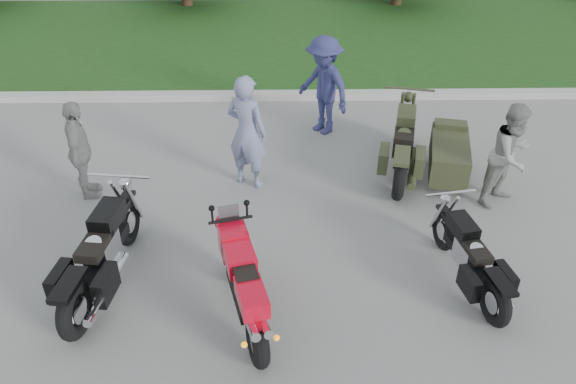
{
  "coord_description": "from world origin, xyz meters",
  "views": [
    {
      "loc": [
        0.05,
        -5.7,
        5.07
      ],
      "look_at": [
        0.16,
        0.9,
        0.8
      ],
      "focal_mm": 35.0,
      "sensor_mm": 36.0,
      "label": 1
    }
  ],
  "objects_px": {
    "sportbike_red": "(244,284)",
    "cruiser_sidecar": "(430,152)",
    "cruiser_left": "(100,259)",
    "person_back": "(80,151)",
    "person_stripe": "(247,132)",
    "person_denim": "(324,86)",
    "cruiser_right": "(472,261)",
    "person_grey": "(511,155)"
  },
  "relations": [
    {
      "from": "cruiser_right",
      "to": "person_denim",
      "type": "height_order",
      "value": "person_denim"
    },
    {
      "from": "sportbike_red",
      "to": "person_grey",
      "type": "relative_size",
      "value": 1.19
    },
    {
      "from": "person_stripe",
      "to": "cruiser_sidecar",
      "type": "bearing_deg",
      "value": -148.09
    },
    {
      "from": "cruiser_left",
      "to": "person_grey",
      "type": "xyz_separation_m",
      "value": [
        5.87,
        1.96,
        0.35
      ]
    },
    {
      "from": "sportbike_red",
      "to": "cruiser_sidecar",
      "type": "bearing_deg",
      "value": 33.48
    },
    {
      "from": "cruiser_sidecar",
      "to": "person_back",
      "type": "distance_m",
      "value": 5.72
    },
    {
      "from": "cruiser_right",
      "to": "cruiser_sidecar",
      "type": "relative_size",
      "value": 0.81
    },
    {
      "from": "sportbike_red",
      "to": "person_stripe",
      "type": "relative_size",
      "value": 1.04
    },
    {
      "from": "cruiser_left",
      "to": "cruiser_sidecar",
      "type": "xyz_separation_m",
      "value": [
        4.84,
        2.76,
        -0.03
      ]
    },
    {
      "from": "cruiser_left",
      "to": "cruiser_sidecar",
      "type": "distance_m",
      "value": 5.57
    },
    {
      "from": "cruiser_sidecar",
      "to": "person_back",
      "type": "height_order",
      "value": "person_back"
    },
    {
      "from": "cruiser_left",
      "to": "person_back",
      "type": "bearing_deg",
      "value": 117.81
    },
    {
      "from": "cruiser_sidecar",
      "to": "person_grey",
      "type": "distance_m",
      "value": 1.35
    },
    {
      "from": "sportbike_red",
      "to": "person_stripe",
      "type": "bearing_deg",
      "value": 76.78
    },
    {
      "from": "sportbike_red",
      "to": "person_back",
      "type": "relative_size",
      "value": 1.22
    },
    {
      "from": "cruiser_right",
      "to": "person_back",
      "type": "bearing_deg",
      "value": 147.85
    },
    {
      "from": "person_stripe",
      "to": "person_grey",
      "type": "relative_size",
      "value": 1.14
    },
    {
      "from": "person_grey",
      "to": "cruiser_left",
      "type": "bearing_deg",
      "value": 161.06
    },
    {
      "from": "sportbike_red",
      "to": "person_back",
      "type": "xyz_separation_m",
      "value": [
        -2.71,
        2.84,
        0.25
      ]
    },
    {
      "from": "person_back",
      "to": "person_denim",
      "type": "bearing_deg",
      "value": -71.42
    },
    {
      "from": "person_grey",
      "to": "person_stripe",
      "type": "bearing_deg",
      "value": 134.05
    },
    {
      "from": "cruiser_sidecar",
      "to": "person_grey",
      "type": "xyz_separation_m",
      "value": [
        1.03,
        -0.8,
        0.38
      ]
    },
    {
      "from": "person_stripe",
      "to": "person_denim",
      "type": "height_order",
      "value": "person_stripe"
    },
    {
      "from": "person_stripe",
      "to": "person_denim",
      "type": "bearing_deg",
      "value": -96.76
    },
    {
      "from": "cruiser_right",
      "to": "cruiser_sidecar",
      "type": "height_order",
      "value": "cruiser_sidecar"
    },
    {
      "from": "cruiser_sidecar",
      "to": "person_grey",
      "type": "relative_size",
      "value": 1.51
    },
    {
      "from": "person_denim",
      "to": "sportbike_red",
      "type": "bearing_deg",
      "value": -54.07
    },
    {
      "from": "person_grey",
      "to": "person_denim",
      "type": "relative_size",
      "value": 0.88
    },
    {
      "from": "cruiser_left",
      "to": "person_stripe",
      "type": "height_order",
      "value": "person_stripe"
    },
    {
      "from": "cruiser_sidecar",
      "to": "person_stripe",
      "type": "bearing_deg",
      "value": -163.16
    },
    {
      "from": "person_back",
      "to": "sportbike_red",
      "type": "bearing_deg",
      "value": -147.42
    },
    {
      "from": "person_denim",
      "to": "person_stripe",
      "type": "bearing_deg",
      "value": -75.24
    },
    {
      "from": "cruiser_left",
      "to": "cruiser_right",
      "type": "bearing_deg",
      "value": 6.74
    },
    {
      "from": "person_back",
      "to": "cruiser_left",
      "type": "bearing_deg",
      "value": -170.37
    },
    {
      "from": "cruiser_left",
      "to": "person_denim",
      "type": "relative_size",
      "value": 1.3
    },
    {
      "from": "person_back",
      "to": "cruiser_right",
      "type": "bearing_deg",
      "value": -123.2
    },
    {
      "from": "cruiser_left",
      "to": "person_back",
      "type": "relative_size",
      "value": 1.51
    },
    {
      "from": "cruiser_sidecar",
      "to": "person_denim",
      "type": "xyz_separation_m",
      "value": [
        -1.7,
        1.76,
        0.5
      ]
    },
    {
      "from": "cruiser_left",
      "to": "person_denim",
      "type": "bearing_deg",
      "value": 62.3
    },
    {
      "from": "sportbike_red",
      "to": "cruiser_left",
      "type": "bearing_deg",
      "value": 147.5
    },
    {
      "from": "cruiser_left",
      "to": "person_denim",
      "type": "height_order",
      "value": "person_denim"
    },
    {
      "from": "cruiser_sidecar",
      "to": "person_stripe",
      "type": "distance_m",
      "value": 3.12
    }
  ]
}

